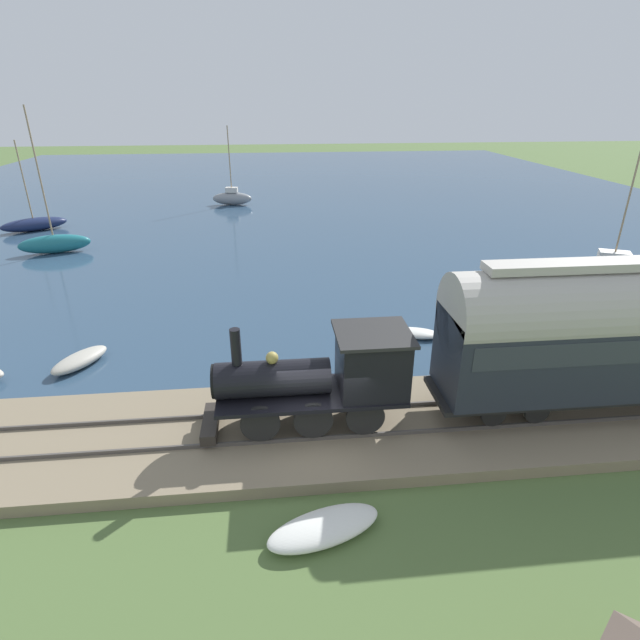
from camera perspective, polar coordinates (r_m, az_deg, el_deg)
ground_plane at (r=15.39m, az=0.13°, el=-13.74°), size 200.00×200.00×0.00m
harbor_water at (r=56.02m, az=-4.71°, el=14.48°), size 80.00×80.00×0.01m
rail_embankment at (r=15.55m, az=-0.00°, el=-12.43°), size 5.00×56.00×0.49m
steam_locomotive at (r=14.48m, az=0.95°, el=-6.12°), size 2.03×6.04×3.20m
passenger_coach at (r=17.24m, az=30.79°, el=-0.93°), size 2.43×10.81×4.81m
sailboat_teal at (r=37.26m, az=-28.06°, el=7.78°), size 2.13×4.47×8.98m
sailboat_gray at (r=49.03m, az=-10.01°, el=13.62°), size 1.51×3.77×7.03m
sailboat_white at (r=32.85m, az=30.37°, el=5.27°), size 3.70×5.48×7.70m
sailboat_navy at (r=44.45m, az=-29.87°, el=9.50°), size 3.49×4.66×6.58m
rowboat_mid_harbor at (r=28.86m, az=17.23°, el=4.34°), size 2.07×1.91×0.30m
rowboat_off_pier at (r=21.75m, az=10.79°, el=-1.48°), size 1.53×2.36×0.35m
rowboat_far_out at (r=21.19m, az=-25.76°, el=-4.13°), size 2.57×2.11×0.51m
beached_dinghy at (r=12.68m, az=0.46°, el=-22.65°), size 1.88×3.00×0.44m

